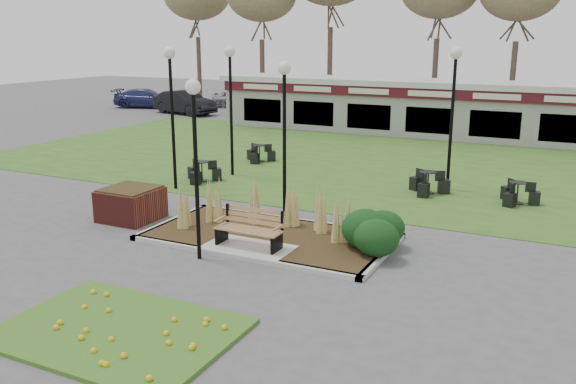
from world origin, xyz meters
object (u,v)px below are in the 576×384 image
at_px(bistro_set_b, 259,156).
at_px(car_silver, 240,97).
at_px(lamp_post_near_right, 195,130).
at_px(lamp_post_far_left, 230,82).
at_px(lamp_post_near_left, 171,87).
at_px(bistro_set_d, 517,196).
at_px(car_black, 184,102).
at_px(lamp_post_mid_left, 284,105).
at_px(lamp_post_mid_right, 454,87).
at_px(food_pavilion, 436,108).
at_px(bistro_set_c, 428,186).
at_px(brick_planter, 131,204).
at_px(park_bench, 250,228).
at_px(bistro_set_a, 202,175).
at_px(car_blue, 146,98).

xyz_separation_m(bistro_set_b, car_silver, (-11.01, 17.10, 0.46)).
bearing_deg(lamp_post_near_right, lamp_post_far_left, 116.16).
bearing_deg(lamp_post_near_left, lamp_post_near_right, -49.10).
distance_m(lamp_post_near_left, bistro_set_d, 11.79).
distance_m(bistro_set_b, car_black, 17.04).
bearing_deg(lamp_post_mid_left, lamp_post_mid_right, 55.93).
distance_m(lamp_post_mid_right, bistro_set_d, 4.12).
height_order(food_pavilion, bistro_set_c, food_pavilion).
bearing_deg(brick_planter, bistro_set_d, 34.14).
xyz_separation_m(bistro_set_c, car_silver, (-18.68, 19.29, 0.44)).
distance_m(lamp_post_near_right, bistro_set_b, 11.86).
bearing_deg(car_silver, food_pavilion, -137.68).
xyz_separation_m(lamp_post_mid_left, bistro_set_d, (5.99, 4.48, -3.02)).
relative_size(car_silver, car_black, 0.87).
xyz_separation_m(food_pavilion, car_black, (-17.32, 1.76, -0.69)).
bearing_deg(bistro_set_c, lamp_post_far_left, -176.25).
bearing_deg(bistro_set_c, park_bench, -109.29).
xyz_separation_m(brick_planter, lamp_post_mid_right, (7.49, 7.55, 3.04)).
bearing_deg(bistro_set_a, food_pavilion, 69.74).
bearing_deg(car_black, lamp_post_far_left, -125.94).
xyz_separation_m(bistro_set_b, bistro_set_d, (10.51, -2.22, 0.00)).
bearing_deg(lamp_post_near_left, lamp_post_mid_right, 25.38).
distance_m(lamp_post_near_left, car_black, 21.10).
bearing_deg(brick_planter, lamp_post_mid_left, 29.62).
bearing_deg(car_black, bistro_set_b, -120.79).
distance_m(bistro_set_b, car_silver, 20.34).
distance_m(food_pavilion, lamp_post_near_right, 20.84).
xyz_separation_m(bistro_set_a, bistro_set_c, (7.82, 1.86, 0.01)).
height_order(brick_planter, bistro_set_d, brick_planter).
bearing_deg(lamp_post_mid_right, bistro_set_a, -161.94).
xyz_separation_m(lamp_post_mid_left, car_black, (-16.79, 18.52, -2.49)).
xyz_separation_m(lamp_post_near_right, lamp_post_mid_left, (0.29, 4.00, 0.18)).
xyz_separation_m(food_pavilion, bistro_set_a, (-5.21, -14.12, -1.21)).
bearing_deg(park_bench, lamp_post_near_right, -127.96).
relative_size(park_bench, car_silver, 0.41).
bearing_deg(car_black, lamp_post_near_right, -130.62).
distance_m(food_pavilion, car_black, 17.42).
bearing_deg(food_pavilion, car_blue, 170.92).
relative_size(brick_planter, lamp_post_far_left, 0.31).
bearing_deg(bistro_set_c, bistro_set_b, 164.01).
bearing_deg(bistro_set_a, car_blue, 133.58).
distance_m(lamp_post_near_right, lamp_post_far_left, 8.95).
distance_m(bistro_set_b, bistro_set_d, 10.75).
xyz_separation_m(food_pavilion, bistro_set_d, (5.46, -12.28, -1.22)).
distance_m(lamp_post_mid_left, car_silver, 28.54).
relative_size(brick_planter, lamp_post_near_left, 0.31).
distance_m(food_pavilion, lamp_post_far_left, 13.75).
xyz_separation_m(bistro_set_c, car_black, (-19.93, 14.02, 0.52)).
height_order(lamp_post_near_left, bistro_set_a, lamp_post_near_left).
xyz_separation_m(brick_planter, bistro_set_d, (9.86, 6.68, -0.22)).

